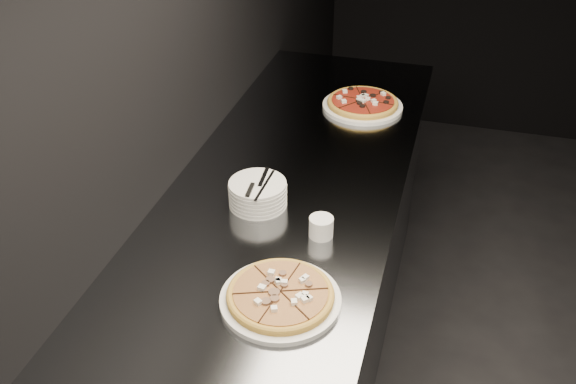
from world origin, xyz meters
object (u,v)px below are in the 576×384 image
(counter, at_px, (283,302))
(plate_stack, at_px, (258,194))
(ramekin, at_px, (321,226))
(pizza_mushroom, at_px, (280,296))
(pizza_tomato, at_px, (363,104))
(cutlery, at_px, (258,185))

(counter, bearing_deg, plate_stack, -132.60)
(plate_stack, relative_size, ramekin, 2.51)
(pizza_mushroom, distance_m, ramekin, 0.30)
(pizza_mushroom, distance_m, plate_stack, 0.45)
(pizza_tomato, bearing_deg, plate_stack, -104.14)
(pizza_tomato, height_order, plate_stack, plate_stack)
(ramekin, bearing_deg, cutlery, 157.71)
(pizza_mushroom, height_order, cutlery, cutlery)
(plate_stack, distance_m, cutlery, 0.05)
(plate_stack, bearing_deg, ramekin, -24.58)
(counter, distance_m, cutlery, 0.55)
(pizza_mushroom, bearing_deg, plate_stack, 115.43)
(cutlery, bearing_deg, plate_stack, 112.80)
(pizza_mushroom, relative_size, ramekin, 5.02)
(counter, xyz_separation_m, pizza_mushroom, (0.13, -0.47, 0.48))
(counter, relative_size, plate_stack, 13.63)
(counter, relative_size, pizza_tomato, 7.59)
(cutlery, bearing_deg, pizza_mushroom, -69.47)
(pizza_tomato, height_order, cutlery, cutlery)
(plate_stack, bearing_deg, pizza_tomato, 75.86)
(pizza_mushroom, relative_size, pizza_tomato, 1.11)
(counter, height_order, plate_stack, plate_stack)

